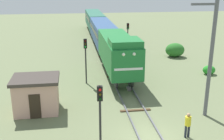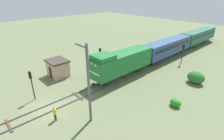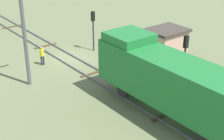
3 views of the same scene
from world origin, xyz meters
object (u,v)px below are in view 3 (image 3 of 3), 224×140
traffic_signal_near (93,24)px  locomotive (166,77)px  traffic_signal_mid (185,54)px  worker_near_track (42,54)px  relay_hut (166,43)px  catenary_mast (24,29)px

traffic_signal_near → locomotive: bearing=75.8°
traffic_signal_near → traffic_signal_mid: size_ratio=0.87×
worker_near_track → relay_hut: size_ratio=0.49×
traffic_signal_mid → worker_near_track: size_ratio=2.61×
catenary_mast → traffic_signal_mid: bearing=135.5°
traffic_signal_mid → traffic_signal_near: bearing=-89.0°
worker_near_track → relay_hut: relay_hut is taller
traffic_signal_near → worker_near_track: size_ratio=2.29×
worker_near_track → traffic_signal_near: bearing=146.1°
locomotive → relay_hut: locomotive is taller
traffic_signal_near → relay_hut: traffic_signal_near is taller
traffic_signal_mid → worker_near_track: bearing=-62.2°
traffic_signal_mid → relay_hut: traffic_signal_mid is taller
catenary_mast → relay_hut: 13.09m
traffic_signal_mid → relay_hut: size_ratio=1.27×
relay_hut → locomotive: bearing=43.4°
locomotive → catenary_mast: size_ratio=1.35×
catenary_mast → worker_near_track: bearing=-132.2°
locomotive → relay_hut: size_ratio=3.31×
traffic_signal_mid → relay_hut: bearing=-126.1°
locomotive → relay_hut: (-7.50, -7.09, -1.38)m
traffic_signal_mid → locomotive: bearing=23.5°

